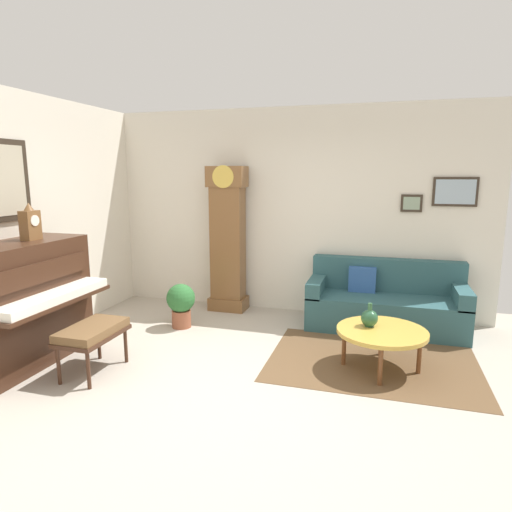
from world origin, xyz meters
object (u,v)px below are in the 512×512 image
at_px(piano_bench, 92,333).
at_px(potted_plant, 181,303).
at_px(grandfather_clock, 228,243).
at_px(green_jug, 369,318).
at_px(mantel_clock, 30,223).
at_px(piano, 22,304).
at_px(coffee_table, 382,332).
at_px(couch, 385,303).

height_order(piano_bench, potted_plant, potted_plant).
bearing_deg(piano_bench, grandfather_clock, 76.28).
distance_m(green_jug, potted_plant, 2.37).
relative_size(grandfather_clock, mantel_clock, 5.34).
relative_size(piano, piano_bench, 2.06).
relative_size(green_jug, potted_plant, 0.43).
distance_m(coffee_table, potted_plant, 2.50).
bearing_deg(potted_plant, piano, -126.33).
bearing_deg(piano, green_jug, 15.47).
xyz_separation_m(grandfather_clock, mantel_clock, (-1.37, -2.10, 0.46)).
xyz_separation_m(piano_bench, mantel_clock, (-0.81, 0.20, 1.02)).
distance_m(grandfather_clock, green_jug, 2.47).
height_order(piano, green_jug, piano).
bearing_deg(coffee_table, potted_plant, 167.01).
relative_size(piano_bench, potted_plant, 1.25).
distance_m(couch, coffee_table, 1.29).
distance_m(piano, couch, 4.14).
xyz_separation_m(piano_bench, green_jug, (2.56, 0.93, 0.09)).
height_order(coffee_table, mantel_clock, mantel_clock).
height_order(piano, potted_plant, piano).
distance_m(piano_bench, mantel_clock, 1.31).
bearing_deg(mantel_clock, couch, 28.97).
relative_size(piano, potted_plant, 2.57).
height_order(piano_bench, grandfather_clock, grandfather_clock).
xyz_separation_m(piano, green_jug, (3.37, 0.93, -0.13)).
height_order(couch, coffee_table, couch).
distance_m(grandfather_clock, coffee_table, 2.63).
xyz_separation_m(green_jug, potted_plant, (-2.31, 0.50, -0.18)).
height_order(couch, potted_plant, couch).
distance_m(mantel_clock, potted_plant, 1.95).
height_order(piano_bench, couch, couch).
xyz_separation_m(piano_bench, potted_plant, (0.24, 1.43, -0.08)).
bearing_deg(grandfather_clock, green_jug, -34.55).
bearing_deg(potted_plant, piano_bench, -99.65).
relative_size(grandfather_clock, green_jug, 8.46).
bearing_deg(grandfather_clock, mantel_clock, -123.11).
relative_size(mantel_clock, potted_plant, 0.68).
bearing_deg(potted_plant, green_jug, -12.17).
distance_m(grandfather_clock, potted_plant, 1.13).
xyz_separation_m(piano, mantel_clock, (0.00, 0.21, 0.79)).
xyz_separation_m(piano, couch, (3.52, 2.16, -0.32)).
relative_size(grandfather_clock, coffee_table, 2.31).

